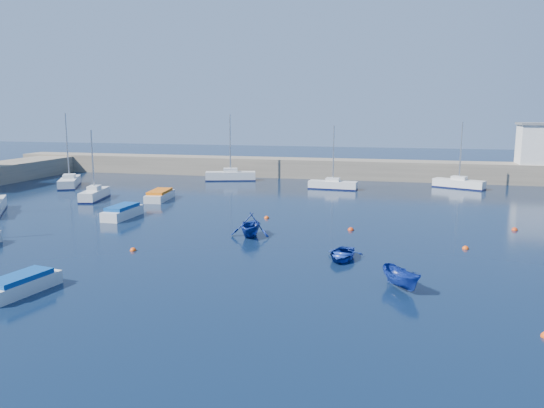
% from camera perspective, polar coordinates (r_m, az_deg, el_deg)
% --- Properties ---
extents(ground, '(220.00, 220.00, 0.00)m').
position_cam_1_polar(ground, '(31.72, -5.98, -7.40)').
color(ground, black).
rests_on(ground, ground).
extents(back_wall, '(96.00, 4.50, 2.60)m').
position_cam_1_polar(back_wall, '(75.60, 5.81, 3.82)').
color(back_wall, '#786D5B').
rests_on(back_wall, ground).
extents(sailboat_3, '(2.71, 5.76, 7.45)m').
position_cam_1_polar(sailboat_3, '(59.94, -18.54, 1.02)').
color(sailboat_3, silver).
rests_on(sailboat_3, ground).
extents(sailboat_4, '(4.92, 7.09, 9.11)m').
position_cam_1_polar(sailboat_4, '(71.25, -20.94, 2.26)').
color(sailboat_4, silver).
rests_on(sailboat_4, ground).
extents(sailboat_5, '(6.97, 3.76, 8.92)m').
position_cam_1_polar(sailboat_5, '(72.52, -4.48, 3.07)').
color(sailboat_5, silver).
rests_on(sailboat_5, ground).
extents(sailboat_6, '(5.94, 2.09, 7.68)m').
position_cam_1_polar(sailboat_6, '(64.79, 6.56, 2.08)').
color(sailboat_6, silver).
rests_on(sailboat_6, ground).
extents(sailboat_7, '(6.25, 4.10, 8.08)m').
position_cam_1_polar(sailboat_7, '(69.05, 19.45, 2.10)').
color(sailboat_7, silver).
rests_on(sailboat_7, ground).
extents(motorboat_1, '(1.72, 4.73, 1.15)m').
position_cam_1_polar(motorboat_1, '(49.05, -15.79, -0.82)').
color(motorboat_1, silver).
rests_on(motorboat_1, ground).
extents(motorboat_2, '(2.48, 5.36, 1.06)m').
position_cam_1_polar(motorboat_2, '(57.89, -11.98, 0.93)').
color(motorboat_2, silver).
rests_on(motorboat_2, ground).
extents(motorboat_3, '(2.18, 4.49, 1.01)m').
position_cam_1_polar(motorboat_3, '(31.06, -25.39, -7.82)').
color(motorboat_3, silver).
rests_on(motorboat_3, ground).
extents(dinghy_center, '(2.69, 3.52, 0.68)m').
position_cam_1_polar(dinghy_center, '(34.54, 7.53, -5.39)').
color(dinghy_center, navy).
rests_on(dinghy_center, ground).
extents(dinghy_left, '(3.12, 3.57, 1.81)m').
position_cam_1_polar(dinghy_left, '(40.28, -2.32, -2.24)').
color(dinghy_left, navy).
rests_on(dinghy_left, ground).
extents(dinghy_right, '(2.64, 3.09, 1.15)m').
position_cam_1_polar(dinghy_right, '(29.53, 13.76, -7.81)').
color(dinghy_right, navy).
rests_on(dinghy_right, ground).
extents(buoy_0, '(0.45, 0.45, 0.45)m').
position_cam_1_polar(buoy_0, '(37.60, -14.70, -4.89)').
color(buoy_0, '#E4470C').
rests_on(buoy_0, ground).
extents(buoy_1, '(0.50, 0.50, 0.50)m').
position_cam_1_polar(buoy_1, '(42.89, 8.48, -2.82)').
color(buoy_1, '#BB310E').
rests_on(buoy_1, ground).
extents(buoy_2, '(0.45, 0.45, 0.45)m').
position_cam_1_polar(buoy_2, '(39.22, 20.10, -4.56)').
color(buoy_2, '#E4470C').
rests_on(buoy_2, ground).
extents(buoy_3, '(0.44, 0.44, 0.44)m').
position_cam_1_polar(buoy_3, '(47.08, -0.58, -1.55)').
color(buoy_3, '#E4470C').
rests_on(buoy_3, ground).
extents(buoy_4, '(0.49, 0.49, 0.49)m').
position_cam_1_polar(buoy_4, '(46.69, 24.64, -2.59)').
color(buoy_4, '#BB310E').
rests_on(buoy_4, ground).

